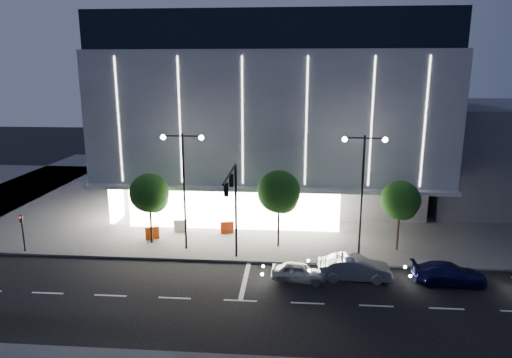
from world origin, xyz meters
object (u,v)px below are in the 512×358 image
at_px(ped_signal_far, 23,229).
at_px(tree_mid, 279,194).
at_px(traffic_mast, 233,198).
at_px(barrier_b, 181,226).
at_px(car_second, 355,268).
at_px(tree_left, 150,195).
at_px(street_lamp_east, 363,178).
at_px(tree_right, 401,202).
at_px(barrier_a, 152,233).
at_px(car_lead, 299,272).
at_px(barrier_c, 227,227).
at_px(street_lamp_west, 184,174).
at_px(car_third, 449,274).

distance_m(ped_signal_far, tree_mid, 19.35).
relative_size(traffic_mast, barrier_b, 6.43).
distance_m(car_second, barrier_b, 15.53).
distance_m(traffic_mast, barrier_b, 9.36).
distance_m(tree_left, barrier_b, 4.60).
height_order(street_lamp_east, car_second, street_lamp_east).
bearing_deg(tree_left, tree_mid, 0.00).
height_order(traffic_mast, tree_right, traffic_mast).
bearing_deg(tree_mid, traffic_mast, -129.42).
bearing_deg(barrier_a, traffic_mast, -53.32).
bearing_deg(car_lead, tree_mid, 21.28).
xyz_separation_m(ped_signal_far, barrier_c, (14.64, 5.07, -1.24)).
bearing_deg(car_second, traffic_mast, 81.31).
bearing_deg(tree_left, street_lamp_west, -18.94).
relative_size(tree_mid, tree_right, 1.12).
xyz_separation_m(traffic_mast, barrier_c, (-1.36, 6.23, -4.38)).
distance_m(tree_mid, car_second, 8.02).
relative_size(barrier_a, barrier_c, 1.00).
distance_m(ped_signal_far, tree_left, 9.61).
height_order(street_lamp_west, street_lamp_east, same).
bearing_deg(traffic_mast, car_third, -6.06).
distance_m(street_lamp_west, barrier_b, 6.59).
relative_size(street_lamp_west, car_lead, 2.48).
xyz_separation_m(tree_left, car_second, (15.14, -5.03, -3.25)).
bearing_deg(barrier_a, car_third, -37.17).
height_order(ped_signal_far, tree_right, tree_right).
height_order(traffic_mast, street_lamp_west, street_lamp_west).
relative_size(traffic_mast, tree_mid, 1.15).
distance_m(car_second, car_third, 5.99).
height_order(car_second, barrier_c, car_second).
relative_size(street_lamp_west, tree_right, 1.63).
xyz_separation_m(tree_left, barrier_a, (-0.22, 0.77, -3.38)).
relative_size(tree_mid, car_second, 1.29).
bearing_deg(car_second, ped_signal_far, 84.78).
bearing_deg(street_lamp_west, tree_right, 3.64).
distance_m(car_lead, car_third, 9.64).
height_order(barrier_a, barrier_b, same).
bearing_deg(tree_left, street_lamp_east, -3.65).
bearing_deg(barrier_a, barrier_b, 23.67).
bearing_deg(barrier_a, tree_left, -95.40).
relative_size(car_lead, barrier_a, 3.30).
bearing_deg(barrier_a, tree_mid, -25.88).
bearing_deg(barrier_b, ped_signal_far, -159.76).
xyz_separation_m(traffic_mast, barrier_a, (-7.20, 4.45, -4.38)).
xyz_separation_m(barrier_b, barrier_c, (3.98, -0.10, 0.00)).
relative_size(ped_signal_far, barrier_c, 2.73).
bearing_deg(ped_signal_far, car_third, -5.05).
distance_m(tree_left, tree_mid, 10.00).
xyz_separation_m(barrier_a, barrier_c, (5.84, 1.78, 0.00)).
bearing_deg(barrier_a, street_lamp_east, -27.89).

